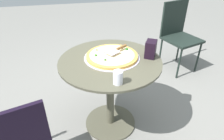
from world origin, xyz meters
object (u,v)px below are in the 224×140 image
pizza_server (117,50)px  patio_chair_corner (178,32)px  napkin_dispenser (151,49)px  pizza_on_tray (112,56)px  patio_table (110,81)px  drinking_cup (118,77)px

pizza_server → patio_chair_corner: patio_chair_corner is taller
napkin_dispenser → patio_chair_corner: size_ratio=0.15×
napkin_dispenser → patio_chair_corner: bearing=170.9°
pizza_server → patio_chair_corner: size_ratio=0.22×
pizza_on_tray → pizza_server: (0.03, -0.05, 0.04)m
patio_table → pizza_on_tray: pizza_on_tray is taller
patio_table → patio_chair_corner: bearing=-51.3°
drinking_cup → patio_chair_corner: patio_chair_corner is taller
pizza_on_tray → napkin_dispenser: (-0.05, -0.31, 0.06)m
pizza_on_tray → pizza_server: size_ratio=2.24×
pizza_on_tray → napkin_dispenser: size_ratio=3.30×
pizza_server → patio_chair_corner: 1.33m
pizza_on_tray → drinking_cup: (-0.36, 0.04, 0.03)m
patio_table → napkin_dispenser: (-0.01, -0.33, 0.28)m
napkin_dispenser → patio_chair_corner: (0.90, -0.77, -0.25)m
napkin_dispenser → drinking_cup: bearing=-16.5°
patio_table → napkin_dispenser: size_ratio=6.02×
napkin_dispenser → pizza_on_tray: bearing=-67.8°
patio_table → patio_chair_corner: 1.41m
drinking_cup → napkin_dispenser: size_ratio=0.68×
pizza_server → napkin_dispenser: 0.27m
patio_table → drinking_cup: 0.41m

